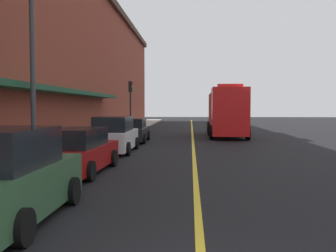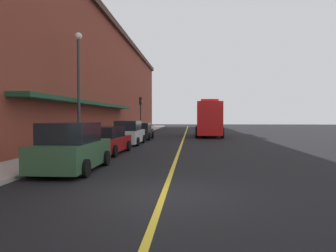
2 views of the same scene
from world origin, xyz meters
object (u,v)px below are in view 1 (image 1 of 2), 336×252
at_px(parked_car_0, 3,179).
at_px(parked_car_1, 78,152).
at_px(parked_car_2, 114,136).
at_px(traffic_light_near, 131,97).
at_px(fire_truck, 226,113).
at_px(parking_meter_1, 113,125).
at_px(parked_car_3, 132,131).
at_px(parking_meter_0, 56,139).
at_px(street_lamp_left, 32,49).

bearing_deg(parked_car_0, parked_car_1, 1.41).
height_order(parked_car_2, traffic_light_near, traffic_light_near).
xyz_separation_m(parked_car_1, fire_truck, (6.63, 16.70, 1.09)).
bearing_deg(parked_car_2, traffic_light_near, 5.36).
height_order(parked_car_2, parking_meter_1, parked_car_2).
height_order(parked_car_3, parking_meter_0, parked_car_3).
height_order(parked_car_3, fire_truck, fire_truck).
xyz_separation_m(parked_car_0, fire_truck, (6.46, 22.27, 0.96)).
bearing_deg(parked_car_2, street_lamp_left, 159.06).
bearing_deg(traffic_light_near, parking_meter_1, -90.49).
bearing_deg(parking_meter_1, parked_car_2, -77.93).
distance_m(parked_car_1, parking_meter_1, 12.46).
xyz_separation_m(parked_car_1, parking_meter_0, (-1.32, 1.51, 0.32)).
relative_size(street_lamp_left, traffic_light_near, 1.61).
bearing_deg(traffic_light_near, parked_car_1, -86.32).
distance_m(parked_car_0, parked_car_2, 11.62).
bearing_deg(parked_car_3, parked_car_2, 178.43).
bearing_deg(street_lamp_left, parked_car_2, 69.18).
bearing_deg(street_lamp_left, parked_car_0, -72.08).
relative_size(parked_car_3, parking_meter_0, 3.36).
distance_m(parked_car_3, parking_meter_1, 1.66).
distance_m(parked_car_0, parking_meter_1, 18.03).
distance_m(fire_truck, parking_meter_0, 17.15).
bearing_deg(parked_car_1, parked_car_0, -176.10).
distance_m(parked_car_1, street_lamp_left, 4.23).
height_order(parked_car_2, parking_meter_0, parked_car_2).
xyz_separation_m(parked_car_3, street_lamp_left, (-2.03, -10.73, 3.67)).
xyz_separation_m(parked_car_0, traffic_light_near, (-1.43, 25.14, 2.29)).
bearing_deg(parked_car_3, fire_truck, -52.90).
distance_m(parked_car_2, parked_car_3, 5.59).
relative_size(parked_car_0, fire_truck, 0.49).
bearing_deg(parking_meter_0, parked_car_3, 81.94).
xyz_separation_m(parked_car_0, parked_car_1, (-0.17, 5.58, -0.13)).
bearing_deg(parked_car_1, parked_car_2, 1.79).
height_order(parked_car_1, parked_car_3, parked_car_1).
bearing_deg(parking_meter_0, parking_meter_1, 90.00).
bearing_deg(parked_car_1, traffic_light_near, 5.83).
height_order(parked_car_2, fire_truck, fire_truck).
distance_m(parked_car_2, parking_meter_1, 6.50).
height_order(parking_meter_0, street_lamp_left, street_lamp_left).
height_order(fire_truck, traffic_light_near, traffic_light_near).
bearing_deg(fire_truck, parked_car_2, -30.71).
height_order(parked_car_0, parked_car_3, parked_car_0).
bearing_deg(parked_car_0, street_lamp_left, 17.57).
xyz_separation_m(parked_car_1, parking_meter_1, (-1.32, 12.39, 0.32)).
bearing_deg(traffic_light_near, parked_car_3, -80.21).
distance_m(parked_car_1, fire_truck, 18.00).
bearing_deg(parked_car_2, fire_truck, -31.83).
relative_size(fire_truck, traffic_light_near, 2.05).
bearing_deg(street_lamp_left, parking_meter_1, 87.01).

